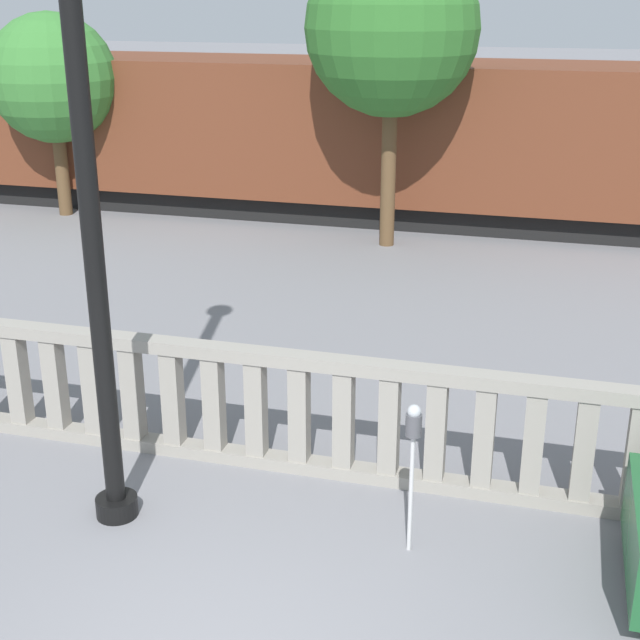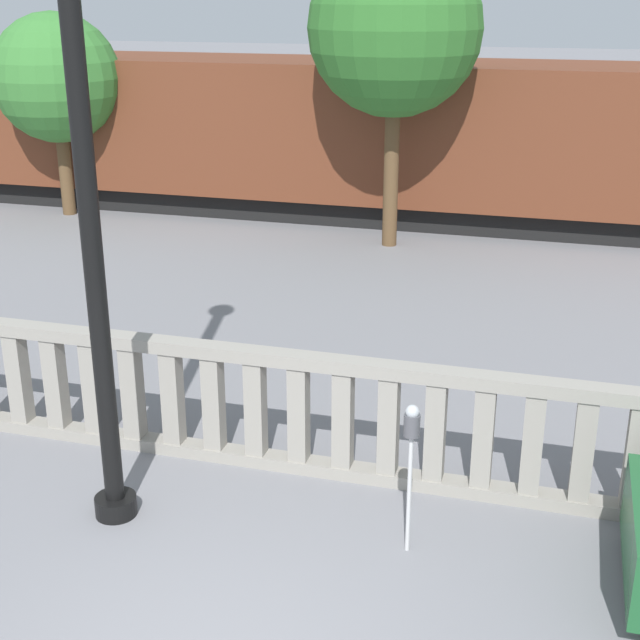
# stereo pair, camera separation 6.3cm
# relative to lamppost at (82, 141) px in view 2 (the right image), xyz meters

# --- Properties ---
(balustrade) EXTENTS (17.77, 0.24, 1.37)m
(balustrade) POSITION_rel_lamppost_xyz_m (1.74, 1.34, -3.02)
(balustrade) COLOR gray
(balustrade) RESTS_ON ground
(lamppost) EXTENTS (0.42, 0.42, 6.81)m
(lamppost) POSITION_rel_lamppost_xyz_m (0.00, 0.00, 0.00)
(lamppost) COLOR black
(lamppost) RESTS_ON ground
(parking_meter) EXTENTS (0.15, 0.15, 1.50)m
(parking_meter) POSITION_rel_lamppost_xyz_m (2.90, 0.20, -2.54)
(parking_meter) COLOR silver
(parking_meter) RESTS_ON ground
(train_near) EXTENTS (25.81, 3.01, 4.05)m
(train_near) POSITION_rel_lamppost_xyz_m (-0.29, 12.87, -1.89)
(train_near) COLOR black
(train_near) RESTS_ON ground
(tree_left) EXTENTS (3.33, 3.33, 5.90)m
(tree_left) POSITION_rel_lamppost_xyz_m (0.60, 10.54, 0.51)
(tree_left) COLOR brown
(tree_left) RESTS_ON ground
(tree_right) EXTENTS (2.83, 2.83, 4.49)m
(tree_right) POSITION_rel_lamppost_xyz_m (-7.10, 11.14, -0.65)
(tree_right) COLOR brown
(tree_right) RESTS_ON ground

